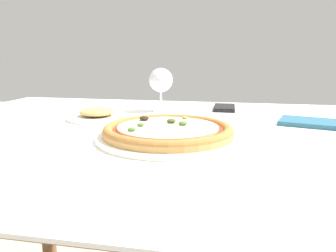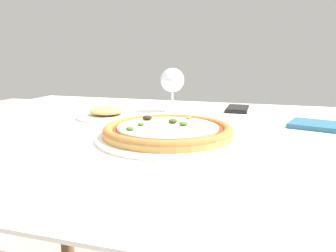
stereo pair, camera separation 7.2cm
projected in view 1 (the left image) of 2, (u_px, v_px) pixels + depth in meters
dining_table at (159, 161)px, 0.84m from camera, size 1.40×1.01×0.74m
pizza_plate at (168, 132)px, 0.72m from camera, size 0.32×0.32×0.04m
wine_glass_far_left at (161, 81)px, 1.06m from camera, size 0.08×0.08×0.14m
cell_phone at (224, 108)px, 1.12m from camera, size 0.07×0.14×0.01m
side_plate at (97, 115)px, 0.94m from camera, size 0.17×0.17×0.03m
napkin_folded at (309, 122)px, 0.87m from camera, size 0.17×0.15×0.01m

